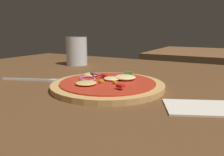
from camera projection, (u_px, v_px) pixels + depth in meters
The scene contains 5 objects.
dining_table at pixel (119, 96), 0.52m from camera, with size 1.45×1.00×0.04m.
pizza at pixel (108, 84), 0.51m from camera, with size 0.26×0.26×0.03m.
fork at pixel (38, 80), 0.59m from camera, with size 0.18×0.08×0.01m.
beer_glass at pixel (77, 53), 0.85m from camera, with size 0.08×0.08×0.11m.
napkin at pixel (201, 108), 0.38m from camera, with size 0.14×0.12×0.00m.
Camera 1 is at (0.23, -0.44, 0.17)m, focal length 35.42 mm.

